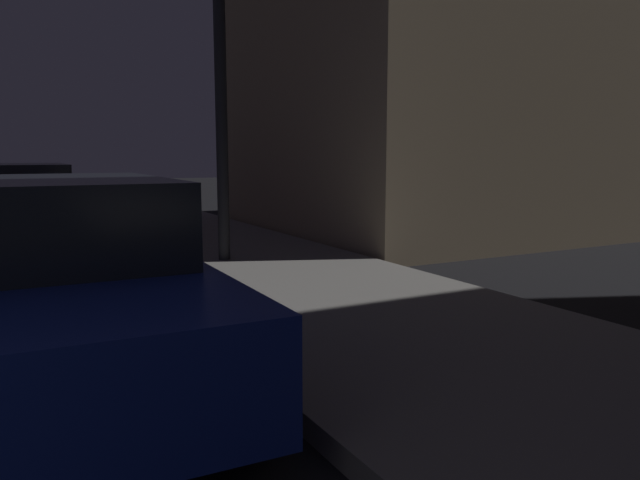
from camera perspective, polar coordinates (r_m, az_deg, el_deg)
car_blue at (r=4.66m, az=-23.88°, el=-3.62°), size 2.10×4.39×1.43m
car_red at (r=11.53m, az=-26.60°, el=2.84°), size 2.11×4.36×1.43m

